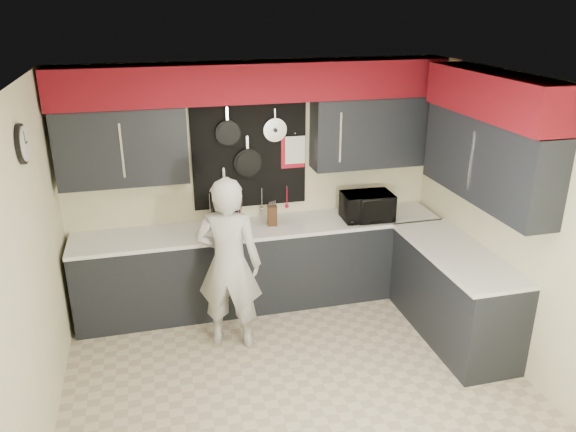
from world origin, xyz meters
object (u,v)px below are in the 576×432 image
object	(u,v)px
knife_block	(272,215)
person	(229,264)
utensil_crock	(241,221)
microwave	(367,206)
coffee_maker	(221,213)

from	to	relation	value
knife_block	person	world-z (taller)	person
knife_block	person	distance (m)	0.90
utensil_crock	microwave	bearing A→B (deg)	-4.07
microwave	coffee_maker	xyz separation A→B (m)	(-1.57, 0.17, 0.01)
microwave	knife_block	size ratio (longest dim) A/B	2.48
utensil_crock	coffee_maker	bearing A→B (deg)	159.74
microwave	knife_block	distance (m)	1.04
utensil_crock	person	xyz separation A→B (m)	(-0.24, -0.68, -0.14)
microwave	utensil_crock	world-z (taller)	microwave
knife_block	person	size ratio (longest dim) A/B	0.13
knife_block	coffee_maker	size ratio (longest dim) A/B	0.69
coffee_maker	person	size ratio (longest dim) A/B	0.18
microwave	person	xyz separation A→B (m)	(-1.60, -0.59, -0.22)
knife_block	utensil_crock	xyz separation A→B (m)	(-0.34, 0.01, -0.04)
knife_block	utensil_crock	size ratio (longest dim) A/B	1.50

